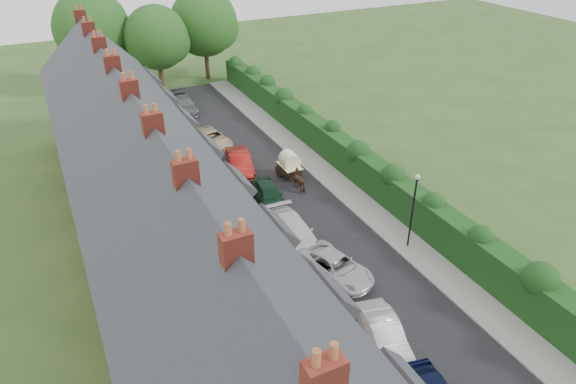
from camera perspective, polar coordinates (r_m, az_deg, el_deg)
name	(u,v)px	position (r m, az deg, el deg)	size (l,w,h in m)	color
ground	(402,303)	(29.14, 12.59, -11.92)	(140.00, 140.00, 0.00)	#2D4C1E
road	(301,208)	(36.19, 1.46, -1.81)	(6.00, 58.00, 0.02)	black
pavement_hedge_side	(351,195)	(37.97, 6.96, -0.28)	(2.20, 58.00, 0.12)	gray
pavement_house_side	(251,221)	(34.82, -4.18, -3.22)	(1.70, 58.00, 0.12)	gray
kerb_hedge_side	(338,198)	(37.47, 5.60, -0.64)	(0.18, 58.00, 0.13)	gray
kerb_house_side	(261,218)	(35.06, -2.97, -2.89)	(0.18, 58.00, 0.13)	gray
hedge	(373,171)	(38.14, 9.39, 2.32)	(2.10, 58.00, 2.85)	#123814
terrace_row	(149,193)	(30.24, -15.23, -0.10)	(9.05, 40.50, 11.50)	maroon
garden_wall_row	(242,227)	(33.52, -5.13, -3.90)	(0.35, 40.35, 1.10)	maroon
lamppost	(414,202)	(31.47, 13.80, -1.10)	(0.32, 0.32, 5.16)	black
tree_far_left	(159,39)	(59.06, -14.10, 16.19)	(7.14, 6.80, 9.29)	#332316
tree_far_right	(207,24)	(62.33, -9.00, 17.98)	(7.98, 7.60, 10.31)	#332316
tree_far_back	(96,30)	(60.84, -20.54, 16.51)	(8.40, 8.00, 10.82)	#332316
car_silver_a	(384,334)	(26.24, 10.60, -15.25)	(1.53, 4.38, 1.44)	silver
car_silver_b	(336,267)	(29.88, 5.34, -8.24)	(2.26, 4.89, 1.36)	#B8BBC0
car_white	(294,232)	(32.39, 0.65, -4.46)	(2.16, 5.32, 1.54)	silver
car_green	(269,194)	(36.39, -2.14, -0.27)	(1.76, 4.37, 1.49)	black
car_red	(240,162)	(40.93, -5.40, 3.35)	(1.65, 4.74, 1.56)	maroon
car_beige	(212,138)	(45.66, -8.48, 5.93)	(2.16, 4.69, 1.30)	#C5AD8E
car_grey	(185,105)	(53.63, -11.42, 9.47)	(1.98, 4.87, 1.41)	#5A5E62
car_black	(179,98)	(55.76, -11.97, 10.21)	(1.64, 4.07, 1.39)	black
horse	(300,180)	(38.17, 1.40, 1.29)	(0.79, 1.73, 1.47)	#55351F
horse_cart	(289,164)	(39.39, 0.15, 3.19)	(1.41, 3.12, 2.25)	black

